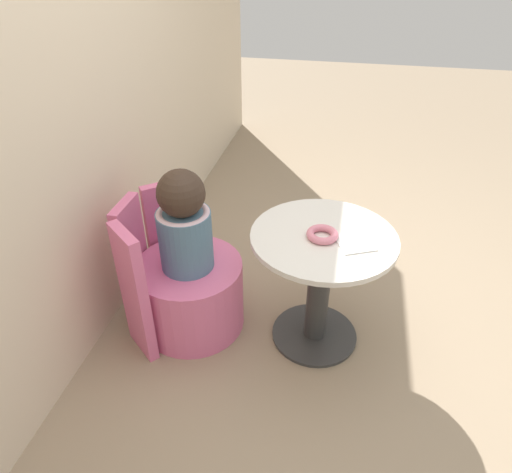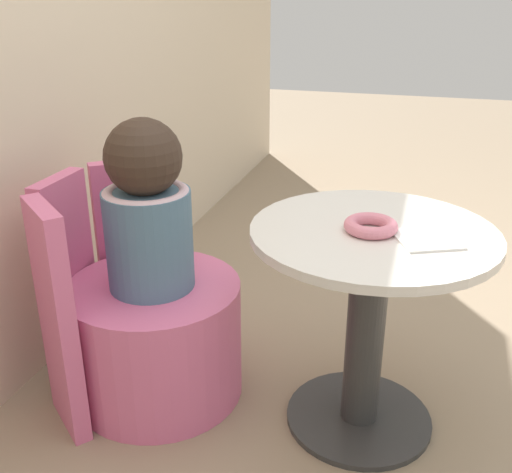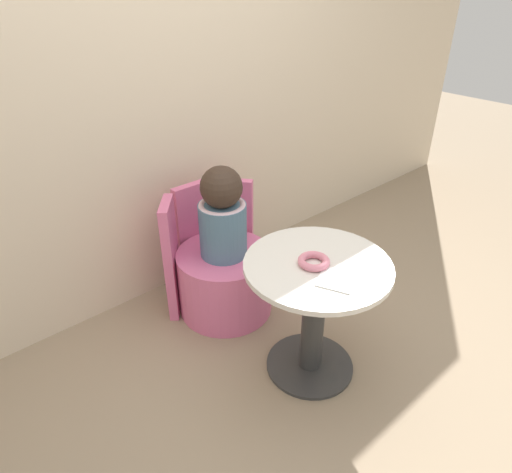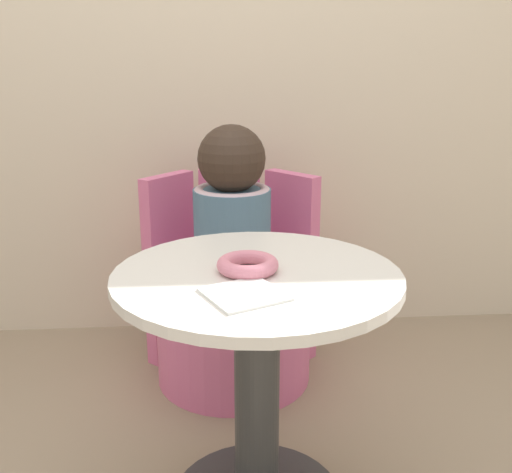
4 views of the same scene
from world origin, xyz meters
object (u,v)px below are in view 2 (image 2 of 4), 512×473
donut (371,226)px  tub_chair (157,338)px  child_figure (147,210)px  round_table (368,299)px

donut → tub_chair: bearing=90.9°
child_figure → donut: size_ratio=3.63×
round_table → donut: bearing=161.9°
tub_chair → child_figure: (-0.00, 0.00, 0.43)m
round_table → child_figure: bearing=92.8°
tub_chair → child_figure: bearing=180.0°
tub_chair → donut: donut is taller
round_table → donut: (-0.02, 0.01, 0.22)m
tub_chair → child_figure: child_figure is taller
child_figure → donut: bearing=-89.1°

